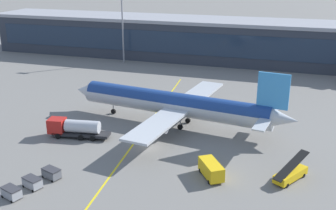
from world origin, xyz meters
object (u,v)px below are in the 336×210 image
at_px(main_airliner, 175,104).
at_px(baggage_cart_0, 11,193).
at_px(fuel_tanker, 75,128).
at_px(baggage_cart_1, 32,182).
at_px(crew_van, 211,169).
at_px(belt_loader, 291,174).
at_px(baggage_cart_2, 51,173).

height_order(main_airliner, baggage_cart_0, main_airliner).
relative_size(fuel_tanker, baggage_cart_0, 3.68).
xyz_separation_m(fuel_tanker, baggage_cart_1, (3.15, -16.89, -0.96)).
relative_size(main_airliner, crew_van, 8.41).
height_order(fuel_tanker, baggage_cart_1, fuel_tanker).
height_order(belt_loader, baggage_cart_2, belt_loader).
height_order(crew_van, baggage_cart_0, crew_van).
relative_size(main_airliner, belt_loader, 6.76).
relative_size(fuel_tanker, crew_van, 2.08).
bearing_deg(baggage_cart_0, baggage_cart_2, 71.24).
relative_size(crew_van, baggage_cart_2, 1.77).
bearing_deg(baggage_cart_1, fuel_tanker, 100.57).
xyz_separation_m(main_airliner, baggage_cart_1, (-11.77, -27.83, -3.39)).
distance_m(crew_van, baggage_cart_0, 27.02).
xyz_separation_m(fuel_tanker, crew_van, (25.72, -6.76, -0.43)).
bearing_deg(baggage_cart_1, baggage_cart_0, -108.76).
distance_m(main_airliner, belt_loader, 26.46).
bearing_deg(fuel_tanker, baggage_cart_1, -79.43).
relative_size(main_airliner, baggage_cart_2, 14.88).
distance_m(belt_loader, baggage_cart_0, 37.82).
relative_size(main_airliner, baggage_cart_1, 14.88).
xyz_separation_m(fuel_tanker, baggage_cart_2, (4.18, -13.86, -0.96)).
height_order(belt_loader, baggage_cart_1, belt_loader).
bearing_deg(fuel_tanker, baggage_cart_0, -83.92).
relative_size(crew_van, baggage_cart_0, 1.77).
bearing_deg(baggage_cart_2, main_airliner, 66.59).
bearing_deg(baggage_cart_0, main_airliner, 67.48).
height_order(main_airliner, baggage_cart_2, main_airliner).
bearing_deg(belt_loader, baggage_cart_2, -163.15).
xyz_separation_m(crew_van, baggage_cart_1, (-22.57, -10.12, -0.53)).
distance_m(fuel_tanker, crew_van, 26.60).
bearing_deg(fuel_tanker, baggage_cart_2, -73.21).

